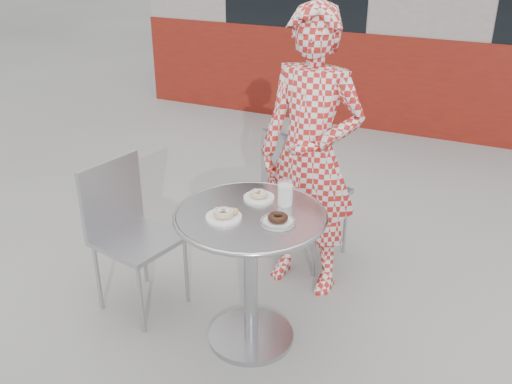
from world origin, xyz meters
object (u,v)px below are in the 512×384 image
at_px(chair_left, 140,265).
at_px(milk_cup, 285,194).
at_px(plate_checker, 278,220).
at_px(plate_near, 224,215).
at_px(bistro_table, 251,246).
at_px(seated_person, 310,155).
at_px(plate_far, 259,196).
at_px(chair_far, 306,219).

relative_size(chair_left, milk_cup, 6.77).
bearing_deg(plate_checker, plate_near, -165.24).
height_order(plate_near, plate_checker, plate_near).
bearing_deg(bistro_table, seated_person, 83.98).
relative_size(chair_left, plate_checker, 5.16).
xyz_separation_m(plate_far, milk_cup, (0.15, -0.01, 0.04)).
bearing_deg(plate_checker, milk_cup, 102.40).
height_order(bistro_table, plate_far, plate_far).
bearing_deg(bistro_table, milk_cup, 53.59).
height_order(seated_person, plate_checker, seated_person).
bearing_deg(chair_left, seated_person, -38.76).
bearing_deg(plate_near, bistro_table, 46.18).
bearing_deg(plate_far, milk_cup, -3.54).
height_order(plate_far, plate_checker, plate_checker).
bearing_deg(plate_near, milk_cup, 50.60).
distance_m(bistro_table, chair_left, 0.77).
height_order(seated_person, plate_near, seated_person).
relative_size(plate_far, plate_near, 0.91).
bearing_deg(plate_far, bistro_table, -79.33).
distance_m(bistro_table, chair_far, 0.96).
height_order(chair_left, plate_near, chair_left).
bearing_deg(milk_cup, chair_far, 101.47).
relative_size(bistro_table, chair_left, 0.88).
xyz_separation_m(chair_left, plate_near, (0.61, -0.10, 0.51)).
distance_m(bistro_table, seated_person, 0.70).
bearing_deg(milk_cup, bistro_table, -126.41).
bearing_deg(chair_far, seated_person, 125.05).
relative_size(chair_far, chair_left, 1.04).
xyz_separation_m(plate_far, plate_checker, (0.19, -0.20, -0.00)).
height_order(chair_left, plate_far, chair_left).
xyz_separation_m(bistro_table, milk_cup, (0.12, 0.16, 0.25)).
bearing_deg(bistro_table, plate_checker, -10.81).
bearing_deg(milk_cup, seated_person, 95.65).
bearing_deg(seated_person, bistro_table, -91.29).
relative_size(plate_far, plate_checker, 0.94).
relative_size(plate_near, plate_checker, 1.03).
xyz_separation_m(bistro_table, chair_left, (-0.70, 0.01, -0.31)).
bearing_deg(plate_checker, chair_far, 101.66).
bearing_deg(milk_cup, chair_left, -169.62).
distance_m(bistro_table, plate_near, 0.24).
bearing_deg(plate_far, chair_left, -166.67).
xyz_separation_m(bistro_table, plate_checker, (0.16, -0.03, 0.20)).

